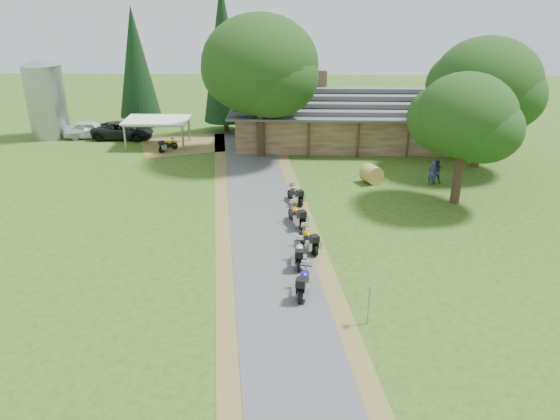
{
  "coord_description": "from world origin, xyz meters",
  "views": [
    {
      "loc": [
        0.89,
        -23.33,
        13.78
      ],
      "look_at": [
        0.1,
        4.83,
        1.6
      ],
      "focal_mm": 35.0,
      "sensor_mm": 36.0,
      "label": 1
    }
  ],
  "objects_px": {
    "motorcycle_row_b": "(299,253)",
    "motorcycle_row_d": "(297,214)",
    "hay_bale": "(371,174)",
    "motorcycle_carport_a": "(168,144)",
    "motorcycle_row_a": "(303,280)",
    "car_dark_suv": "(122,126)",
    "lodge": "(353,115)",
    "motorcycle_row_e": "(295,194)",
    "car_white_sedan": "(90,127)",
    "carport": "(158,132)",
    "motorcycle_row_c": "(308,238)",
    "silo": "(46,98)"
  },
  "relations": [
    {
      "from": "motorcycle_row_a",
      "to": "motorcycle_carport_a",
      "type": "distance_m",
      "value": 24.86
    },
    {
      "from": "motorcycle_row_b",
      "to": "hay_bale",
      "type": "distance_m",
      "value": 13.25
    },
    {
      "from": "motorcycle_row_c",
      "to": "motorcycle_carport_a",
      "type": "relative_size",
      "value": 1.14
    },
    {
      "from": "motorcycle_row_d",
      "to": "motorcycle_row_c",
      "type": "bearing_deg",
      "value": 169.54
    },
    {
      "from": "car_dark_suv",
      "to": "motorcycle_row_a",
      "type": "relative_size",
      "value": 2.88
    },
    {
      "from": "silo",
      "to": "motorcycle_row_d",
      "type": "relative_size",
      "value": 3.39
    },
    {
      "from": "lodge",
      "to": "motorcycle_carport_a",
      "type": "relative_size",
      "value": 12.35
    },
    {
      "from": "car_white_sedan",
      "to": "car_dark_suv",
      "type": "distance_m",
      "value": 3.04
    },
    {
      "from": "lodge",
      "to": "car_white_sedan",
      "type": "xyz_separation_m",
      "value": [
        -23.83,
        0.82,
        -1.46
      ]
    },
    {
      "from": "silo",
      "to": "car_white_sedan",
      "type": "distance_m",
      "value": 4.61
    },
    {
      "from": "hay_bale",
      "to": "motorcycle_carport_a",
      "type": "bearing_deg",
      "value": 156.15
    },
    {
      "from": "car_dark_suv",
      "to": "motorcycle_row_d",
      "type": "relative_size",
      "value": 2.87
    },
    {
      "from": "carport",
      "to": "hay_bale",
      "type": "distance_m",
      "value": 19.57
    },
    {
      "from": "carport",
      "to": "motorcycle_row_d",
      "type": "relative_size",
      "value": 2.63
    },
    {
      "from": "car_dark_suv",
      "to": "motorcycle_row_d",
      "type": "height_order",
      "value": "car_dark_suv"
    },
    {
      "from": "motorcycle_row_b",
      "to": "motorcycle_row_d",
      "type": "xyz_separation_m",
      "value": [
        -0.15,
        4.78,
        0.04
      ]
    },
    {
      "from": "car_dark_suv",
      "to": "lodge",
      "type": "bearing_deg",
      "value": -90.55
    },
    {
      "from": "car_white_sedan",
      "to": "motorcycle_row_d",
      "type": "xyz_separation_m",
      "value": [
        18.87,
        -18.53,
        -0.28
      ]
    },
    {
      "from": "car_white_sedan",
      "to": "hay_bale",
      "type": "relative_size",
      "value": 4.54
    },
    {
      "from": "silo",
      "to": "motorcycle_row_a",
      "type": "bearing_deg",
      "value": -49.15
    },
    {
      "from": "motorcycle_row_c",
      "to": "motorcycle_carport_a",
      "type": "xyz_separation_m",
      "value": [
        -11.52,
        17.71,
        -0.08
      ]
    },
    {
      "from": "lodge",
      "to": "motorcycle_row_e",
      "type": "distance_m",
      "value": 15.22
    },
    {
      "from": "car_white_sedan",
      "to": "motorcycle_row_b",
      "type": "height_order",
      "value": "car_white_sedan"
    },
    {
      "from": "motorcycle_row_b",
      "to": "motorcycle_row_c",
      "type": "height_order",
      "value": "motorcycle_row_c"
    },
    {
      "from": "car_white_sedan",
      "to": "motorcycle_row_a",
      "type": "bearing_deg",
      "value": -152.17
    },
    {
      "from": "lodge",
      "to": "silo",
      "type": "bearing_deg",
      "value": 177.31
    },
    {
      "from": "car_dark_suv",
      "to": "hay_bale",
      "type": "distance_m",
      "value": 23.89
    },
    {
      "from": "car_white_sedan",
      "to": "motorcycle_row_b",
      "type": "bearing_deg",
      "value": -149.26
    },
    {
      "from": "car_white_sedan",
      "to": "motorcycle_row_c",
      "type": "relative_size",
      "value": 3.02
    },
    {
      "from": "silo",
      "to": "motorcycle_row_e",
      "type": "relative_size",
      "value": 3.82
    },
    {
      "from": "car_dark_suv",
      "to": "hay_bale",
      "type": "relative_size",
      "value": 4.53
    },
    {
      "from": "motorcycle_carport_a",
      "to": "hay_bale",
      "type": "distance_m",
      "value": 17.76
    },
    {
      "from": "lodge",
      "to": "motorcycle_carport_a",
      "type": "height_order",
      "value": "lodge"
    },
    {
      "from": "lodge",
      "to": "motorcycle_row_a",
      "type": "xyz_separation_m",
      "value": [
        -4.63,
        -25.32,
        -1.74
      ]
    },
    {
      "from": "carport",
      "to": "car_white_sedan",
      "type": "xyz_separation_m",
      "value": [
        -6.79,
        2.29,
        -0.19
      ]
    },
    {
      "from": "motorcycle_row_a",
      "to": "motorcycle_row_e",
      "type": "xyz_separation_m",
      "value": [
        -0.43,
        11.08,
        -0.08
      ]
    },
    {
      "from": "car_white_sedan",
      "to": "motorcycle_row_d",
      "type": "bearing_deg",
      "value": -142.95
    },
    {
      "from": "carport",
      "to": "car_dark_suv",
      "type": "bearing_deg",
      "value": 149.71
    },
    {
      "from": "motorcycle_row_a",
      "to": "hay_bale",
      "type": "xyz_separation_m",
      "value": [
        5.04,
        15.0,
        -0.05
      ]
    },
    {
      "from": "motorcycle_carport_a",
      "to": "motorcycle_row_b",
      "type": "bearing_deg",
      "value": -110.66
    },
    {
      "from": "car_dark_suv",
      "to": "carport",
      "type": "bearing_deg",
      "value": -118.39
    },
    {
      "from": "car_dark_suv",
      "to": "motorcycle_row_e",
      "type": "xyz_separation_m",
      "value": [
        15.74,
        -14.91,
        -0.51
      ]
    },
    {
      "from": "motorcycle_row_c",
      "to": "hay_bale",
      "type": "relative_size",
      "value": 1.5
    },
    {
      "from": "motorcycle_row_c",
      "to": "car_dark_suv",
      "type": "bearing_deg",
      "value": 13.97
    },
    {
      "from": "motorcycle_row_e",
      "to": "car_white_sedan",
      "type": "bearing_deg",
      "value": 25.0
    },
    {
      "from": "car_white_sedan",
      "to": "motorcycle_row_e",
      "type": "distance_m",
      "value": 24.07
    },
    {
      "from": "car_dark_suv",
      "to": "motorcycle_row_c",
      "type": "height_order",
      "value": "car_dark_suv"
    },
    {
      "from": "motorcycle_row_c",
      "to": "motorcycle_row_b",
      "type": "bearing_deg",
      "value": 139.82
    },
    {
      "from": "carport",
      "to": "motorcycle_carport_a",
      "type": "relative_size",
      "value": 3.15
    },
    {
      "from": "silo",
      "to": "motorcycle_row_a",
      "type": "distance_m",
      "value": 35.31
    }
  ]
}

